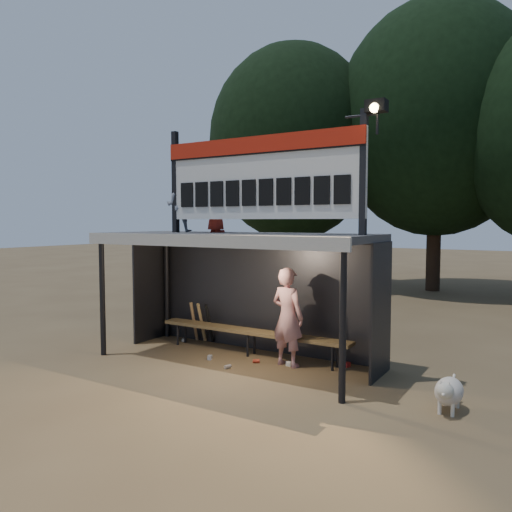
% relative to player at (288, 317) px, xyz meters
% --- Properties ---
extents(ground, '(80.00, 80.00, 0.00)m').
position_rel_player_xyz_m(ground, '(-0.91, -0.30, -0.87)').
color(ground, brown).
rests_on(ground, ground).
extents(player, '(0.69, 0.52, 1.73)m').
position_rel_player_xyz_m(player, '(0.00, 0.00, 0.00)').
color(player, silver).
rests_on(player, ground).
extents(child_a, '(0.61, 0.56, 1.02)m').
position_rel_player_xyz_m(child_a, '(-2.27, -0.18, 1.97)').
color(child_a, slate).
rests_on(child_a, dugout_shelter).
extents(child_b, '(0.58, 0.53, 1.00)m').
position_rel_player_xyz_m(child_b, '(-1.59, 0.09, 1.96)').
color(child_b, maroon).
rests_on(child_b, dugout_shelter).
extents(dugout_shelter, '(5.10, 2.08, 2.32)m').
position_rel_player_xyz_m(dugout_shelter, '(-0.91, -0.05, 0.98)').
color(dugout_shelter, '#3D3D40').
rests_on(dugout_shelter, ground).
extents(scoreboard_assembly, '(4.10, 0.27, 1.99)m').
position_rel_player_xyz_m(scoreboard_assembly, '(-0.35, -0.31, 2.46)').
color(scoreboard_assembly, black).
rests_on(scoreboard_assembly, dugout_shelter).
extents(bench, '(4.00, 0.35, 0.48)m').
position_rel_player_xyz_m(bench, '(-0.91, 0.25, -0.43)').
color(bench, olive).
rests_on(bench, ground).
extents(tree_left, '(6.46, 6.46, 9.27)m').
position_rel_player_xyz_m(tree_left, '(-4.91, 9.70, 4.65)').
color(tree_left, '#302215').
rests_on(tree_left, ground).
extents(tree_mid, '(7.22, 7.22, 10.36)m').
position_rel_player_xyz_m(tree_mid, '(0.09, 11.20, 5.30)').
color(tree_mid, '#301F15').
rests_on(tree_mid, ground).
extents(dog, '(0.36, 0.81, 0.49)m').
position_rel_player_xyz_m(dog, '(2.82, -0.78, -0.59)').
color(dog, beige).
rests_on(dog, ground).
extents(bats, '(0.48, 0.33, 0.84)m').
position_rel_player_xyz_m(bats, '(-2.30, 0.52, -0.44)').
color(bats, '#9A7248').
rests_on(bats, ground).
extents(litter, '(3.73, 1.29, 0.08)m').
position_rel_player_xyz_m(litter, '(-0.72, -0.07, -0.83)').
color(litter, red).
rests_on(litter, ground).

